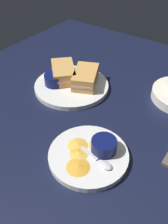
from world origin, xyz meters
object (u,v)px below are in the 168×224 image
ramekin_light_gravy (104,145)px  plate_chips_companion (88,155)px  ramekin_dark_sauce (55,79)px  spoon_by_gravy_ramekin (102,163)px  sandwich_half_near (85,77)px  sandwich_half_far (63,72)px  spoon_by_dark_ramekin (70,86)px  plate_sandwich_main (72,86)px

ramekin_light_gravy → plate_chips_companion: bearing=-39.8°
ramekin_dark_sauce → spoon_by_gravy_ramekin: (19.68, 32.04, -1.67)cm
spoon_by_gravy_ramekin → sandwich_half_near: bearing=-138.1°
sandwich_half_far → sandwich_half_near: bearing=103.1°
ramekin_light_gravy → spoon_by_gravy_ramekin: 4.51cm
ramekin_dark_sauce → ramekin_light_gravy: bearing=62.2°
plate_chips_companion → spoon_by_gravy_ramekin: size_ratio=2.05×
sandwich_half_far → spoon_by_gravy_ramekin: 40.21cm
plate_chips_companion → spoon_by_gravy_ramekin: bearing=80.7°
sandwich_half_far → spoon_by_dark_ramekin: sandwich_half_far is taller
sandwich_half_far → plate_sandwich_main: bearing=73.1°
spoon_by_gravy_ramekin → sandwich_half_far: bearing=-127.4°
spoon_by_dark_ramekin → sandwich_half_far: bearing=-120.7°
plate_sandwich_main → plate_chips_companion: bearing=45.7°
spoon_by_dark_ramekin → ramekin_dark_sauce: bearing=-73.5°
ramekin_dark_sauce → ramekin_light_gravy: size_ratio=1.09×
plate_sandwich_main → sandwich_half_far: 5.86cm
spoon_by_dark_ramekin → spoon_by_gravy_ramekin: size_ratio=0.99×
ramekin_dark_sauce → plate_chips_companion: size_ratio=0.34×
plate_sandwich_main → ramekin_light_gravy: size_ratio=4.00×
spoon_by_dark_ramekin → plate_chips_companion: spoon_by_dark_ramekin is taller
ramekin_dark_sauce → spoon_by_dark_ramekin: ramekin_dark_sauce is taller
ramekin_dark_sauce → ramekin_light_gravy: ramekin_dark_sauce is taller
plate_chips_companion → ramekin_light_gravy: bearing=140.2°
sandwich_half_near → spoon_by_gravy_ramekin: sandwich_half_near is taller
spoon_by_dark_ramekin → ramekin_light_gravy: size_ratio=1.53×
sandwich_half_far → plate_chips_companion: bearing=49.3°
plate_sandwich_main → plate_chips_companion: size_ratio=1.27×
plate_sandwich_main → spoon_by_dark_ramekin: bearing=17.6°
sandwich_half_near → sandwich_half_far: same height
ramekin_dark_sauce → spoon_by_gravy_ramekin: ramekin_dark_sauce is taller
plate_chips_companion → spoon_by_gravy_ramekin: 4.65cm
sandwich_half_near → spoon_by_dark_ramekin: size_ratio=1.52×
plate_sandwich_main → spoon_by_dark_ramekin: (1.68, 0.53, 1.16)cm
plate_sandwich_main → ramekin_dark_sauce: bearing=-55.9°
sandwich_half_near → sandwich_half_far: bearing=-76.9°
ramekin_dark_sauce → spoon_by_gravy_ramekin: 37.64cm
sandwich_half_near → ramekin_dark_sauce: 10.71cm
plate_chips_companion → sandwich_half_near: bearing=-143.1°
plate_sandwich_main → plate_chips_companion: (22.21, 22.77, 0.00)cm
sandwich_half_near → ramekin_light_gravy: size_ratio=2.32×
sandwich_half_near → sandwich_half_far: size_ratio=1.03×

